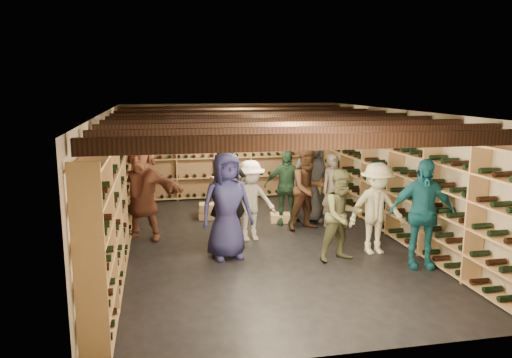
{
  "coord_description": "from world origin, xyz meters",
  "views": [
    {
      "loc": [
        -1.87,
        -8.66,
        2.87
      ],
      "look_at": [
        -0.1,
        0.2,
        1.16
      ],
      "focal_mm": 35.0,
      "sensor_mm": 36.0,
      "label": 1
    }
  ],
  "objects_px": {
    "person_7": "(333,191)",
    "person_4": "(422,214)",
    "person_2": "(342,215)",
    "person_9": "(250,201)",
    "person_10": "(286,187)",
    "person_5": "(142,191)",
    "crate_loose": "(282,218)",
    "person_12": "(310,178)",
    "person_8": "(308,189)",
    "crate_stack_left": "(223,196)",
    "person_6": "(227,206)",
    "person_1": "(228,195)",
    "person_3": "(376,209)",
    "crate_stack_right": "(210,211)"
  },
  "relations": [
    {
      "from": "person_3",
      "to": "person_7",
      "type": "height_order",
      "value": "person_3"
    },
    {
      "from": "person_4",
      "to": "person_5",
      "type": "distance_m",
      "value": 4.96
    },
    {
      "from": "crate_loose",
      "to": "person_4",
      "type": "height_order",
      "value": "person_4"
    },
    {
      "from": "crate_loose",
      "to": "person_12",
      "type": "relative_size",
      "value": 0.27
    },
    {
      "from": "person_3",
      "to": "person_5",
      "type": "relative_size",
      "value": 0.85
    },
    {
      "from": "person_1",
      "to": "person_6",
      "type": "relative_size",
      "value": 1.06
    },
    {
      "from": "person_7",
      "to": "person_5",
      "type": "bearing_deg",
      "value": 166.4
    },
    {
      "from": "person_5",
      "to": "person_8",
      "type": "relative_size",
      "value": 1.12
    },
    {
      "from": "person_4",
      "to": "person_10",
      "type": "distance_m",
      "value": 3.2
    },
    {
      "from": "person_4",
      "to": "person_8",
      "type": "relative_size",
      "value": 1.05
    },
    {
      "from": "person_7",
      "to": "person_10",
      "type": "xyz_separation_m",
      "value": [
        -0.91,
        0.35,
        0.04
      ]
    },
    {
      "from": "person_3",
      "to": "person_4",
      "type": "xyz_separation_m",
      "value": [
        0.42,
        -0.75,
        0.08
      ]
    },
    {
      "from": "crate_stack_left",
      "to": "person_1",
      "type": "height_order",
      "value": "person_1"
    },
    {
      "from": "crate_stack_left",
      "to": "person_3",
      "type": "xyz_separation_m",
      "value": [
        2.22,
        -3.15,
        0.37
      ]
    },
    {
      "from": "person_8",
      "to": "person_9",
      "type": "xyz_separation_m",
      "value": [
        -1.26,
        -0.48,
        -0.08
      ]
    },
    {
      "from": "person_5",
      "to": "person_7",
      "type": "relative_size",
      "value": 1.25
    },
    {
      "from": "person_9",
      "to": "person_10",
      "type": "distance_m",
      "value": 1.31
    },
    {
      "from": "person_9",
      "to": "crate_loose",
      "type": "bearing_deg",
      "value": 43.19
    },
    {
      "from": "person_1",
      "to": "person_3",
      "type": "height_order",
      "value": "person_1"
    },
    {
      "from": "person_6",
      "to": "person_12",
      "type": "relative_size",
      "value": 0.96
    },
    {
      "from": "person_5",
      "to": "person_7",
      "type": "distance_m",
      "value": 3.8
    },
    {
      "from": "person_3",
      "to": "crate_stack_left",
      "type": "bearing_deg",
      "value": 121.52
    },
    {
      "from": "person_2",
      "to": "person_6",
      "type": "height_order",
      "value": "person_6"
    },
    {
      "from": "person_6",
      "to": "person_10",
      "type": "relative_size",
      "value": 1.15
    },
    {
      "from": "crate_stack_left",
      "to": "person_2",
      "type": "distance_m",
      "value": 3.72
    },
    {
      "from": "crate_stack_left",
      "to": "person_4",
      "type": "relative_size",
      "value": 0.49
    },
    {
      "from": "crate_stack_left",
      "to": "person_5",
      "type": "distance_m",
      "value": 2.35
    },
    {
      "from": "person_5",
      "to": "person_6",
      "type": "relative_size",
      "value": 1.04
    },
    {
      "from": "person_7",
      "to": "crate_stack_right",
      "type": "bearing_deg",
      "value": 140.61
    },
    {
      "from": "person_7",
      "to": "person_4",
      "type": "bearing_deg",
      "value": -92.74
    },
    {
      "from": "crate_stack_right",
      "to": "person_9",
      "type": "distance_m",
      "value": 1.84
    },
    {
      "from": "person_8",
      "to": "crate_loose",
      "type": "bearing_deg",
      "value": 104.38
    },
    {
      "from": "person_3",
      "to": "person_9",
      "type": "xyz_separation_m",
      "value": [
        -1.97,
        1.16,
        -0.04
      ]
    },
    {
      "from": "crate_loose",
      "to": "person_3",
      "type": "relative_size",
      "value": 0.32
    },
    {
      "from": "person_6",
      "to": "person_8",
      "type": "bearing_deg",
      "value": 26.49
    },
    {
      "from": "person_6",
      "to": "person_8",
      "type": "height_order",
      "value": "person_6"
    },
    {
      "from": "person_8",
      "to": "person_9",
      "type": "bearing_deg",
      "value": -174.63
    },
    {
      "from": "person_6",
      "to": "person_9",
      "type": "relative_size",
      "value": 1.19
    },
    {
      "from": "crate_stack_left",
      "to": "person_9",
      "type": "distance_m",
      "value": 2.03
    },
    {
      "from": "person_1",
      "to": "person_8",
      "type": "distance_m",
      "value": 1.89
    },
    {
      "from": "crate_stack_right",
      "to": "person_2",
      "type": "xyz_separation_m",
      "value": [
        1.85,
        -3.03,
        0.59
      ]
    },
    {
      "from": "person_4",
      "to": "person_12",
      "type": "relative_size",
      "value": 0.93
    },
    {
      "from": "person_4",
      "to": "person_9",
      "type": "bearing_deg",
      "value": 155.47
    },
    {
      "from": "person_7",
      "to": "person_8",
      "type": "xyz_separation_m",
      "value": [
        -0.56,
        -0.1,
        0.08
      ]
    },
    {
      "from": "crate_stack_left",
      "to": "person_7",
      "type": "height_order",
      "value": "person_7"
    },
    {
      "from": "person_1",
      "to": "person_10",
      "type": "bearing_deg",
      "value": 27.45
    },
    {
      "from": "crate_stack_right",
      "to": "person_12",
      "type": "bearing_deg",
      "value": -17.67
    },
    {
      "from": "person_2",
      "to": "person_9",
      "type": "height_order",
      "value": "person_2"
    },
    {
      "from": "crate_loose",
      "to": "person_8",
      "type": "relative_size",
      "value": 0.3
    },
    {
      "from": "person_2",
      "to": "person_12",
      "type": "xyz_separation_m",
      "value": [
        0.2,
        2.38,
        0.17
      ]
    }
  ]
}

